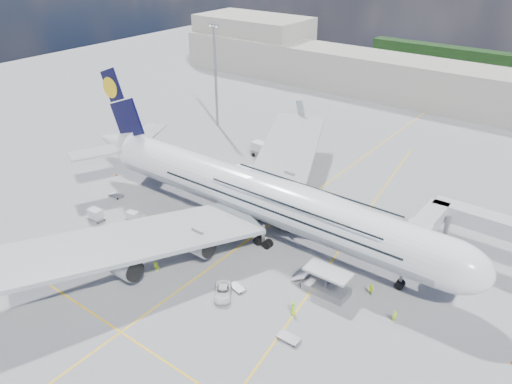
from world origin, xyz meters
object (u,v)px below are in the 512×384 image
Objects in this scene: service_van at (223,292)px; crew_tug at (156,267)px; catering_truck_inner at (249,179)px; crew_nose at (395,316)px; cone_wing_right_inner at (107,264)px; crew_van at (293,308)px; dolly_nose_near at (237,287)px; crew_wing at (146,219)px; cone_wing_left_inner at (275,182)px; jet_bridge at (466,226)px; dolly_nose_far at (288,338)px; catering_truck_outer at (263,151)px; dolly_row_a at (95,214)px; crew_loader at (371,290)px; dolly_back at (116,195)px; cone_wing_left_outer at (274,169)px; airliner at (262,197)px; cone_wing_right_outer at (83,255)px; dolly_row_b at (132,216)px; cone_tail at (116,175)px; dolly_row_c at (130,242)px; cargo_loader at (325,284)px; light_mast at (216,75)px; baggage_tug at (197,242)px.

service_van is 2.83× the size of crew_tug.
catering_truck_inner is 4.40× the size of crew_nose.
crew_van is at bearing 15.79° from cone_wing_right_inner.
crew_wing is (-24.10, 4.45, 0.53)m from dolly_nose_near.
cone_wing_left_inner is at bearing 76.52° from service_van.
jet_bridge is 32.06m from dolly_nose_far.
catering_truck_outer is 48.12m from service_van.
service_van is (-12.08, 1.46, 0.34)m from dolly_nose_far.
crew_loader is at bearing 8.52° from dolly_row_a.
dolly_back is 0.41× the size of catering_truck_inner.
crew_loader is 1.11× the size of crew_tug.
crew_loader reaches higher than dolly_back.
cone_wing_left_outer is at bearing 89.04° from cone_wing_right_inner.
dolly_row_a is at bearing 139.59° from crew_wing.
airliner is at bearing -41.83° from crew_wing.
crew_van reaches higher than cone_wing_right_outer.
dolly_row_b is 1.66× the size of crew_tug.
crew_wing is 2.87× the size of cone_wing_right_inner.
crew_nose is 3.38× the size of cone_wing_left_inner.
airliner reaches higher than cone_wing_right_inner.
cone_tail is (-28.51, -17.11, 0.02)m from cone_wing_left_inner.
cone_wing_right_inner is 31.74m from cone_tail.
dolly_row_b is at bearing 130.24° from dolly_row_c.
service_van is at bearing -57.70° from catering_truck_outer.
dolly_nose_far is at bearing -45.74° from airliner.
service_van is at bearing -139.01° from cargo_loader.
dolly_nose_near is 5.70× the size of cone_wing_left_inner.
catering_truck_outer is 55.38m from crew_nose.
dolly_nose_near is 0.58× the size of service_van.
cone_wing_right_outer is (-34.88, -15.54, -0.95)m from cargo_loader.
service_van is (-23.98, -27.59, -6.18)m from jet_bridge.
dolly_row_a is 0.59× the size of catering_truck_outer.
crew_van is (33.26, -3.94, 0.12)m from crew_wing.
cone_wing_right_outer is at bearing -69.16° from light_mast.
jet_bridge is 38.13× the size of cone_wing_left_inner.
dolly_nose_far is (-11.90, -29.05, -6.52)m from jet_bridge.
dolly_nose_far reaches higher than dolly_back.
dolly_nose_far is 42.02m from catering_truck_inner.
baggage_tug is (-23.55, 8.46, 0.41)m from dolly_nose_far.
crew_nose reaches higher than cone_wing_right_outer.
cone_wing_left_outer is at bearing 78.81° from service_van.
dolly_row_a reaches higher than crew_loader.
crew_van is 3.28× the size of cone_wing_right_inner.
jet_bridge is at bearing 9.98° from cone_tail.
cone_wing_right_outer reaches higher than dolly_nose_far.
cone_tail reaches higher than dolly_nose_far.
light_mast reaches higher than dolly_back.
cone_wing_left_outer is at bearing 82.61° from cone_wing_right_outer.
airliner is at bearing 133.86° from dolly_nose_far.
crew_tug reaches higher than dolly_row_b.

